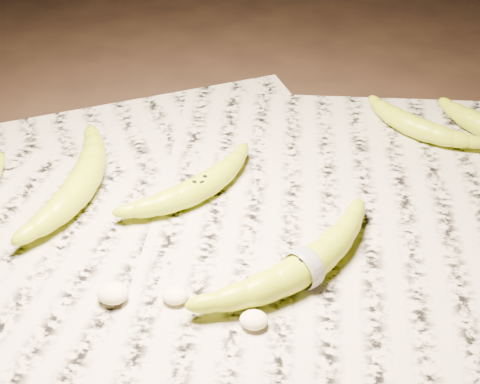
# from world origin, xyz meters

# --- Properties ---
(ground) EXTENTS (3.00, 3.00, 0.00)m
(ground) POSITION_xyz_m (0.00, 0.00, 0.00)
(ground) COLOR black
(ground) RESTS_ON ground
(newspaper_patch) EXTENTS (0.90, 0.70, 0.01)m
(newspaper_patch) POSITION_xyz_m (-0.01, 0.00, 0.00)
(newspaper_patch) COLOR #B1AA98
(newspaper_patch) RESTS_ON ground
(banana_left_b) EXTENTS (0.09, 0.22, 0.04)m
(banana_left_b) POSITION_xyz_m (-0.21, 0.05, 0.03)
(banana_left_b) COLOR #A8C318
(banana_left_b) RESTS_ON newspaper_patch
(banana_center) EXTENTS (0.17, 0.18, 0.04)m
(banana_center) POSITION_xyz_m (-0.06, 0.06, 0.03)
(banana_center) COLOR #A8C318
(banana_center) RESTS_ON newspaper_patch
(banana_taped) EXTENTS (0.22, 0.21, 0.04)m
(banana_taped) POSITION_xyz_m (0.08, -0.08, 0.03)
(banana_taped) COLOR #A8C318
(banana_taped) RESTS_ON newspaper_patch
(banana_upper_a) EXTENTS (0.16, 0.14, 0.03)m
(banana_upper_a) POSITION_xyz_m (0.24, 0.23, 0.02)
(banana_upper_a) COLOR #A8C318
(banana_upper_a) RESTS_ON newspaper_patch
(measuring_tape) EXTENTS (0.04, 0.04, 0.05)m
(measuring_tape) POSITION_xyz_m (0.08, -0.08, 0.03)
(measuring_tape) COLOR white
(measuring_tape) RESTS_ON newspaper_patch
(flesh_chunk_a) EXTENTS (0.04, 0.03, 0.02)m
(flesh_chunk_a) POSITION_xyz_m (-0.14, -0.13, 0.02)
(flesh_chunk_a) COLOR beige
(flesh_chunk_a) RESTS_ON newspaper_patch
(flesh_chunk_b) EXTENTS (0.03, 0.02, 0.02)m
(flesh_chunk_b) POSITION_xyz_m (-0.07, -0.13, 0.02)
(flesh_chunk_b) COLOR beige
(flesh_chunk_b) RESTS_ON newspaper_patch
(flesh_chunk_c) EXTENTS (0.03, 0.03, 0.02)m
(flesh_chunk_c) POSITION_xyz_m (0.02, -0.16, 0.02)
(flesh_chunk_c) COLOR beige
(flesh_chunk_c) RESTS_ON newspaper_patch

